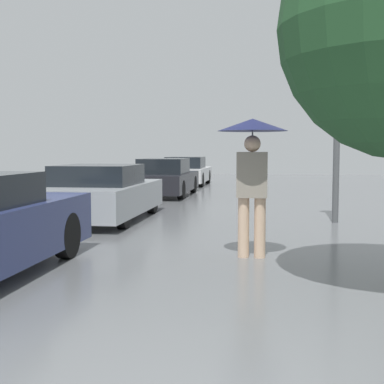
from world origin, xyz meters
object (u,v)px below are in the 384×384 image
parked_car_second (101,194)px  parked_car_farthest (186,172)px  street_lamp (338,78)px  pedestrian (252,153)px  parked_car_third (165,178)px

parked_car_second → parked_car_farthest: size_ratio=1.05×
parked_car_farthest → street_lamp: 12.41m
street_lamp → pedestrian: bearing=-112.6°
parked_car_second → street_lamp: street_lamp is taller
parked_car_second → parked_car_farthest: 11.41m
parked_car_second → parked_car_third: bearing=88.2°
parked_car_third → street_lamp: 7.94m
parked_car_second → street_lamp: bearing=2.9°
parked_car_farthest → street_lamp: street_lamp is taller
parked_car_second → street_lamp: size_ratio=0.95×
parked_car_farthest → street_lamp: (4.88, -11.15, 2.42)m
pedestrian → street_lamp: bearing=67.4°
pedestrian → parked_car_farthest: size_ratio=0.50×
parked_car_second → pedestrian: bearing=-47.0°
street_lamp → parked_car_third: bearing=129.0°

